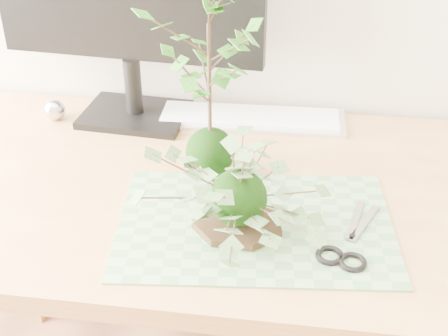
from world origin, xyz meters
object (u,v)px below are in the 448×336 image
Objects in this scene: maple_kokedama at (209,37)px; keyboard at (250,118)px; desk at (276,226)px; ivy_kokedama at (239,175)px.

keyboard is at bearing 76.47° from maple_kokedama.
ivy_kokedama reaches higher than desk.
desk is at bearing -17.92° from maple_kokedama.
maple_kokedama is (-0.14, 0.05, 0.38)m from desk.
maple_kokedama is 0.93× the size of keyboard.
maple_kokedama is at bearing 162.08° from desk.
ivy_kokedama is at bearing -66.61° from maple_kokedama.
ivy_kokedama is 0.26m from maple_kokedama.
keyboard is (0.06, 0.23, -0.28)m from maple_kokedama.
keyboard is (-0.08, 0.28, 0.10)m from desk.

